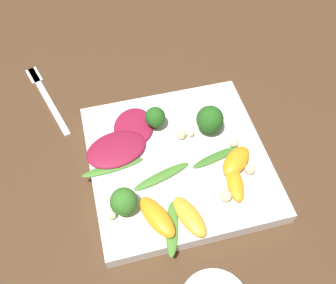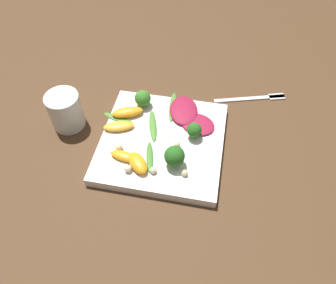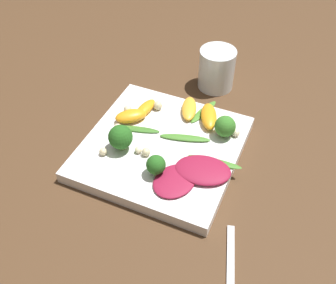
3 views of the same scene
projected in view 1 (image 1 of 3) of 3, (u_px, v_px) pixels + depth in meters
ground_plane at (178, 165)px, 0.62m from camera, size 2.40×2.40×0.00m
plate at (178, 161)px, 0.61m from camera, size 0.27×0.27×0.02m
fork at (44, 92)px, 0.71m from camera, size 0.18×0.07×0.01m
radicchio_leaf_0 at (134, 127)px, 0.64m from camera, size 0.10×0.09×0.01m
radicchio_leaf_1 at (116, 149)px, 0.61m from camera, size 0.08×0.11×0.01m
orange_segment_0 at (157, 217)px, 0.54m from camera, size 0.08×0.06×0.02m
orange_segment_1 at (236, 161)px, 0.59m from camera, size 0.06×0.07×0.02m
orange_segment_2 at (190, 217)px, 0.54m from camera, size 0.08×0.05×0.02m
orange_segment_3 at (235, 183)px, 0.57m from camera, size 0.06×0.03×0.02m
broccoli_floret_0 at (155, 117)px, 0.62m from camera, size 0.03×0.03×0.04m
broccoli_floret_1 at (124, 202)px, 0.54m from camera, size 0.04×0.04×0.04m
broccoli_floret_2 at (210, 119)px, 0.61m from camera, size 0.04×0.04×0.05m
arugula_sprig_0 at (216, 157)px, 0.60m from camera, size 0.03×0.08×0.00m
arugula_sprig_1 at (162, 176)px, 0.58m from camera, size 0.04×0.09×0.01m
arugula_sprig_2 at (112, 167)px, 0.59m from camera, size 0.02×0.10×0.00m
arugula_sprig_3 at (172, 228)px, 0.53m from camera, size 0.08×0.04×0.00m
macadamia_nut_0 at (226, 196)px, 0.56m from camera, size 0.02×0.02×0.02m
macadamia_nut_1 at (190, 133)px, 0.63m from camera, size 0.01×0.01×0.01m
macadamia_nut_2 at (234, 144)px, 0.61m from camera, size 0.01×0.01×0.01m
macadamia_nut_3 at (111, 215)px, 0.54m from camera, size 0.01×0.01×0.01m
macadamia_nut_4 at (217, 113)px, 0.65m from camera, size 0.01×0.01×0.01m
macadamia_nut_5 at (181, 135)px, 0.62m from camera, size 0.02×0.02×0.02m
macadamia_nut_6 at (250, 169)px, 0.58m from camera, size 0.02×0.02×0.02m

